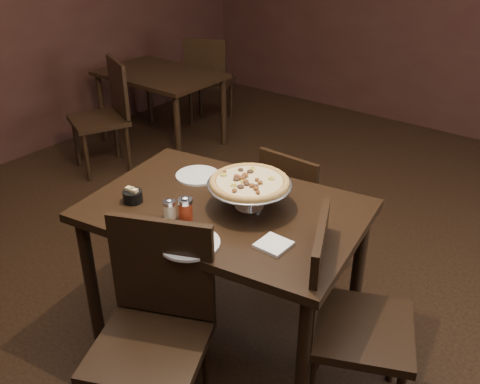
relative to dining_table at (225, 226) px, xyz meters
The scene contains 16 objects.
room 0.73m from the dining_table, 39.67° to the left, with size 6.04×7.04×2.84m.
dining_table is the anchor object (origin of this frame).
background_table 2.70m from the dining_table, 141.67° to the left, with size 1.10×0.73×0.68m.
pizza_stand 0.26m from the dining_table, 33.71° to the left, with size 0.40×0.40×0.16m.
parmesan_shaker 0.31m from the dining_table, 120.17° to the right, with size 0.06×0.06×0.10m.
pepper_flake_shaker 0.26m from the dining_table, 110.11° to the right, with size 0.07×0.07×0.12m.
packet_caddy 0.46m from the dining_table, 148.80° to the right, with size 0.09×0.09×0.07m.
napkin_stack 0.40m from the dining_table, 19.76° to the right, with size 0.13×0.13×0.01m, color white.
plate_left 0.37m from the dining_table, 152.99° to the left, with size 0.23×0.23×0.01m, color white.
plate_near 0.36m from the dining_table, 76.80° to the right, with size 0.26×0.26×0.01m, color white.
serving_spatula 0.25m from the dining_table, 11.98° to the left, with size 0.14×0.14×0.02m.
chair_far 0.76m from the dining_table, 92.73° to the left, with size 0.39×0.39×0.82m.
chair_near 0.60m from the dining_table, 82.02° to the right, with size 0.59×0.59×0.96m.
chair_side 0.69m from the dining_table, ahead, with size 0.58×0.58×0.95m.
bg_chair_far 3.13m from the dining_table, 131.95° to the left, with size 0.56×0.56×0.90m.
bg_chair_near 2.33m from the dining_table, 154.27° to the left, with size 0.57×0.57×0.93m.
Camera 1 is at (1.29, -1.78, 2.06)m, focal length 40.00 mm.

